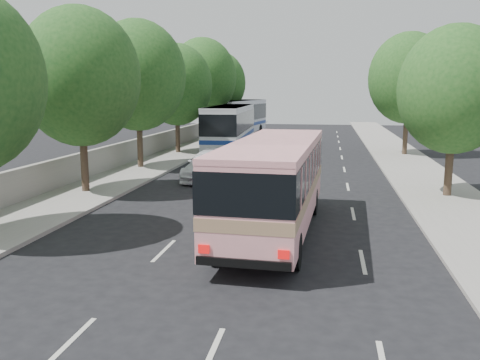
% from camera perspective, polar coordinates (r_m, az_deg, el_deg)
% --- Properties ---
extents(ground, '(120.00, 120.00, 0.00)m').
position_cam_1_polar(ground, '(17.69, -0.60, -6.29)').
color(ground, black).
rests_on(ground, ground).
extents(sidewalk_left, '(4.00, 90.00, 0.15)m').
position_cam_1_polar(sidewalk_left, '(38.79, -7.67, 2.67)').
color(sidewalk_left, '#9E998E').
rests_on(sidewalk_left, ground).
extents(sidewalk_right, '(4.00, 90.00, 0.12)m').
position_cam_1_polar(sidewalk_right, '(37.43, 18.04, 1.98)').
color(sidewalk_right, '#9E998E').
rests_on(sidewalk_right, ground).
extents(low_wall, '(0.30, 90.00, 1.50)m').
position_cam_1_polar(low_wall, '(39.27, -10.21, 3.90)').
color(low_wall, '#9E998E').
rests_on(low_wall, sidewalk_left).
extents(tree_left_b, '(5.70, 5.70, 8.88)m').
position_cam_1_polar(tree_left_b, '(25.40, -17.48, 11.48)').
color(tree_left_b, '#38281E').
rests_on(tree_left_b, ground).
extents(tree_left_c, '(6.00, 6.00, 9.35)m').
position_cam_1_polar(tree_left_c, '(32.82, -11.34, 11.84)').
color(tree_left_c, '#38281E').
rests_on(tree_left_c, ground).
extents(tree_left_d, '(5.52, 5.52, 8.60)m').
position_cam_1_polar(tree_left_d, '(40.35, -7.05, 10.88)').
color(tree_left_d, '#38281E').
rests_on(tree_left_d, ground).
extents(tree_left_e, '(6.30, 6.30, 9.82)m').
position_cam_1_polar(tree_left_e, '(48.06, -4.15, 11.73)').
color(tree_left_e, '#38281E').
rests_on(tree_left_e, ground).
extents(tree_left_f, '(5.88, 5.88, 9.16)m').
position_cam_1_polar(tree_left_f, '(55.89, -2.35, 11.06)').
color(tree_left_f, '#38281E').
rests_on(tree_left_f, ground).
extents(tree_right_near, '(5.10, 5.10, 7.95)m').
position_cam_1_polar(tree_right_near, '(25.30, 23.18, 9.75)').
color(tree_right_near, '#38281E').
rests_on(tree_right_near, ground).
extents(tree_right_far, '(6.00, 6.00, 9.35)m').
position_cam_1_polar(tree_right_far, '(41.10, 18.54, 11.11)').
color(tree_right_far, '#38281E').
rests_on(tree_right_far, ground).
extents(pink_bus, '(3.09, 10.40, 3.28)m').
position_cam_1_polar(pink_bus, '(17.56, 3.88, 0.40)').
color(pink_bus, pink).
rests_on(pink_bus, ground).
extents(pink_taxi, '(2.12, 4.52, 1.50)m').
position_cam_1_polar(pink_taxi, '(24.13, 0.83, -0.06)').
color(pink_taxi, '#D41263').
rests_on(pink_taxi, ground).
extents(white_pickup, '(2.45, 5.52, 1.57)m').
position_cam_1_polar(white_pickup, '(28.81, -3.41, 1.65)').
color(white_pickup, white).
rests_on(white_pickup, ground).
extents(tour_coach_front, '(3.29, 12.62, 3.74)m').
position_cam_1_polar(tour_coach_front, '(41.84, -1.11, 6.28)').
color(tour_coach_front, silver).
rests_on(tour_coach_front, ground).
extents(tour_coach_rear, '(4.40, 13.47, 3.96)m').
position_cam_1_polar(tour_coach_rear, '(54.16, -0.20, 7.27)').
color(tour_coach_rear, white).
rests_on(tour_coach_rear, ground).
extents(taxi_roof_sign, '(0.56, 0.22, 0.18)m').
position_cam_1_polar(taxi_roof_sign, '(23.99, 0.83, 1.91)').
color(taxi_roof_sign, silver).
rests_on(taxi_roof_sign, pink_taxi).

